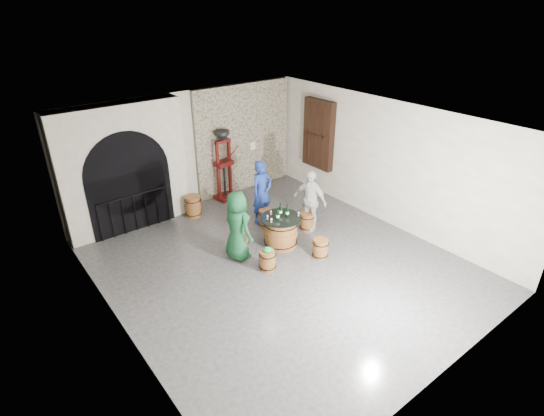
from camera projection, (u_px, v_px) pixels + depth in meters
ground at (279, 264)px, 9.53m from camera, size 8.00×8.00×0.00m
wall_back at (188, 150)px, 11.63m from camera, size 8.00×0.00×8.00m
wall_front at (456, 297)px, 6.00m from camera, size 8.00×0.00×8.00m
wall_left at (112, 258)px, 6.89m from camera, size 0.00×8.00×8.00m
wall_right at (387, 163)px, 10.73m from camera, size 0.00×8.00×8.00m
ceiling at (280, 125)px, 8.09m from camera, size 8.00×8.00×0.00m
stone_facing_panel at (243, 138)px, 12.57m from camera, size 3.20×0.12×3.18m
arched_opening at (124, 169)px, 10.41m from camera, size 3.10×0.60×3.19m
shuttered_window at (318, 134)px, 12.26m from camera, size 0.23×1.10×2.00m
barrel_table at (281, 232)px, 10.10m from camera, size 0.98×0.98×0.76m
barrel_stool_left at (241, 248)px, 9.73m from camera, size 0.38×0.38×0.46m
barrel_stool_far at (265, 218)px, 11.03m from camera, size 0.38×0.38×0.46m
barrel_stool_right at (307, 221)px, 10.86m from camera, size 0.38×0.38×0.46m
barrel_stool_near_right at (321, 248)px, 9.71m from camera, size 0.38×0.38×0.46m
barrel_stool_near_left at (267, 260)px, 9.28m from camera, size 0.38×0.38×0.46m
green_cap at (268, 250)px, 9.15m from camera, size 0.23×0.19×0.10m
person_green at (237, 226)px, 9.44m from camera, size 0.59×0.85×1.64m
person_blue at (262, 192)px, 10.95m from camera, size 0.66×0.46×1.71m
person_white at (310, 200)px, 10.65m from camera, size 0.63×1.00×1.59m
wine_bottle_left at (278, 215)px, 9.76m from camera, size 0.08×0.08×0.32m
wine_bottle_center at (287, 212)px, 9.91m from camera, size 0.08×0.08×0.32m
wine_bottle_right at (280, 210)px, 9.96m from camera, size 0.08×0.08×0.32m
tasting_glass_a at (271, 220)px, 9.69m from camera, size 0.05×0.05×0.10m
tasting_glass_b at (287, 214)px, 9.99m from camera, size 0.05×0.05×0.10m
tasting_glass_c at (271, 213)px, 10.04m from camera, size 0.05×0.05×0.10m
tasting_glass_d at (281, 210)px, 10.15m from camera, size 0.05×0.05×0.10m
tasting_glass_e at (299, 214)px, 9.97m from camera, size 0.05×0.05×0.10m
tasting_glass_f at (268, 217)px, 9.83m from camera, size 0.05×0.05×0.10m
side_barrel at (193, 206)px, 11.48m from camera, size 0.45×0.45×0.59m
corking_press at (224, 160)px, 12.06m from camera, size 0.88×0.54×2.07m
control_box at (252, 146)px, 12.76m from camera, size 0.18×0.10×0.22m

